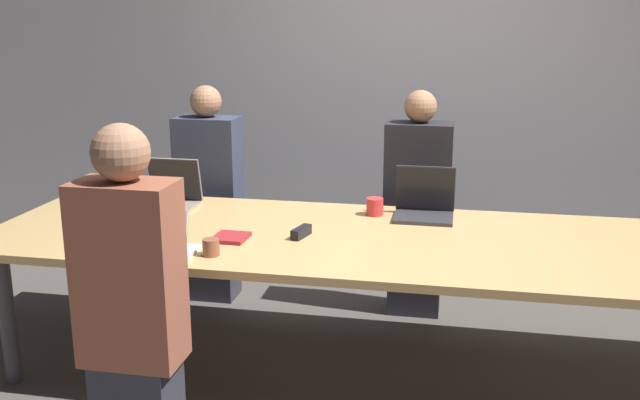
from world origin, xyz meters
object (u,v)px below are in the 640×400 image
person_near_left (131,303)px  cup_near_left (211,247)px  laptop_far_center (424,203)px  person_far_center (417,208)px  stapler (301,232)px  person_far_left (210,198)px  laptop_near_left (158,242)px  cup_far_center (375,207)px  bottle_near_left (120,222)px  laptop_far_left (172,193)px  cup_far_left (128,199)px

person_near_left → cup_near_left: 0.52m
person_near_left → laptop_far_center: bearing=-129.2°
person_far_center → stapler: person_far_center is taller
person_far_center → cup_near_left: (-0.86, -1.31, 0.12)m
person_near_left → stapler: person_near_left is taller
person_far_left → person_near_left: (0.31, -1.78, 0.02)m
laptop_near_left → person_near_left: person_near_left is taller
laptop_far_center → person_far_left: size_ratio=0.23×
person_far_center → cup_far_center: (-0.20, -0.48, 0.12)m
person_far_center → bottle_near_left: 1.83m
cup_far_center → person_near_left: person_near_left is taller
laptop_far_left → person_far_left: (0.04, 0.50, -0.15)m
laptop_far_center → cup_far_center: size_ratio=3.39×
laptop_far_left → cup_far_left: laptop_far_left is taller
stapler → laptop_near_left: bearing=-130.3°
cup_far_left → person_far_left: bearing=63.6°
laptop_far_center → stapler: laptop_far_center is taller
person_far_left → bottle_near_left: 1.22m
cup_far_center → stapler: cup_far_center is taller
laptop_near_left → stapler: 0.71m
laptop_far_left → person_far_left: size_ratio=0.22×
laptop_far_left → laptop_near_left: size_ratio=0.99×
person_far_center → laptop_far_left: (-1.38, -0.52, 0.15)m
bottle_near_left → laptop_far_left: bearing=92.5°
laptop_far_center → cup_near_left: laptop_far_center is taller
person_far_left → laptop_near_left: person_far_left is taller
person_near_left → bottle_near_left: (-0.32, 0.57, 0.16)m
cup_far_center → cup_far_left: (-1.41, -0.11, -0.00)m
cup_near_left → bottle_near_left: bottle_near_left is taller
person_near_left → person_far_center: bearing=-119.8°
laptop_far_left → cup_far_left: (-0.24, -0.07, -0.03)m
stapler → laptop_far_left: bearing=167.8°
person_far_center → cup_far_center: 0.54m
cup_far_center → stapler: (-0.31, -0.47, -0.02)m
bottle_near_left → person_near_left: bearing=-60.6°
cup_far_center → laptop_near_left: bearing=-135.3°
cup_far_center → laptop_far_left: size_ratio=0.31×
laptop_near_left → person_near_left: 0.46m
person_far_left → bottle_near_left: size_ratio=5.63×
laptop_near_left → cup_near_left: laptop_near_left is taller
person_far_left → person_near_left: bearing=-80.2°
person_far_left → bottle_near_left: person_far_left is taller
person_far_center → bottle_near_left: bearing=-137.7°
person_far_left → laptop_near_left: 1.37m
person_far_left → laptop_near_left: size_ratio=4.48×
laptop_far_center → cup_far_left: (-1.68, -0.13, -0.03)m
cup_far_center → person_far_center: bearing=67.0°
person_near_left → stapler: 0.99m
cup_near_left → stapler: size_ratio=0.51×
person_far_center → person_near_left: person_near_left is taller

